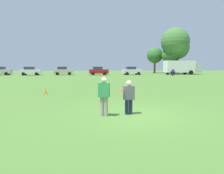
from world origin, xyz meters
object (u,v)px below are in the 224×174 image
object	(u,v)px
parked_car_mid_left	(31,71)
parked_car_near_right	(132,71)
bystander_far_jogger	(173,72)
parked_car_near_left	(1,71)
frisbee	(121,91)
parked_car_mid_right	(98,71)
box_truck	(182,67)
player_defender	(129,96)
player_thrower	(104,94)
traffic_cone	(45,91)
parked_car_center	(63,71)

from	to	relation	value
parked_car_mid_left	parked_car_near_right	world-z (taller)	same
bystander_far_jogger	parked_car_near_left	bearing A→B (deg)	167.17
frisbee	parked_car_mid_right	distance (m)	37.35
parked_car_mid_left	box_truck	world-z (taller)	box_truck
bystander_far_jogger	box_truck	bearing A→B (deg)	56.57
parked_car_near_left	parked_car_mid_left	size ratio (longest dim) A/B	1.00
player_defender	frisbee	bearing A→B (deg)	-157.53
player_thrower	player_defender	size ratio (longest dim) A/B	1.11
traffic_cone	parked_car_mid_right	xyz separation A→B (m)	(4.80, 30.04, 0.69)
parked_car_center	parked_car_mid_right	world-z (taller)	same
traffic_cone	parked_car_near_left	size ratio (longest dim) A/B	0.11
player_defender	parked_car_near_left	xyz separation A→B (m)	(-21.48, 38.33, 0.09)
parked_car_mid_left	parked_car_mid_right	world-z (taller)	same
player_defender	bystander_far_jogger	bearing A→B (deg)	65.47
frisbee	traffic_cone	world-z (taller)	frisbee
parked_car_mid_right	parked_car_near_right	distance (m)	7.42
traffic_cone	parked_car_mid_left	xyz separation A→B (m)	(-9.67, 29.95, 0.69)
traffic_cone	player_defender	bearing A→B (deg)	-53.99
frisbee	bystander_far_jogger	xyz separation A→B (m)	(14.20, 30.45, -0.20)
frisbee	player_thrower	bearing A→B (deg)	-173.10
player_thrower	parked_car_near_left	bearing A→B (deg)	117.84
player_thrower	parked_car_mid_left	distance (m)	39.80
parked_car_mid_left	parked_car_near_right	bearing A→B (deg)	0.29
parked_car_near_left	parked_car_mid_left	xyz separation A→B (m)	(6.61, -1.23, 0.00)
player_thrower	traffic_cone	bearing A→B (deg)	118.95
parked_car_center	traffic_cone	bearing A→B (deg)	-84.61
parked_car_center	player_defender	bearing A→B (deg)	-77.94
parked_car_near_left	parked_car_near_right	xyz separation A→B (m)	(28.50, -1.12, 0.00)
player_defender	parked_car_mid_left	distance (m)	39.97
parked_car_near_right	bystander_far_jogger	world-z (taller)	parked_car_near_right
traffic_cone	parked_car_mid_right	distance (m)	30.43
player_defender	traffic_cone	size ratio (longest dim) A/B	3.14
box_truck	bystander_far_jogger	distance (m)	9.32
bystander_far_jogger	parked_car_center	bearing A→B (deg)	160.67
parked_car_near_right	player_thrower	bearing A→B (deg)	-102.24
parked_car_near_left	parked_car_near_right	bearing A→B (deg)	-2.25
parked_car_near_left	bystander_far_jogger	distance (m)	36.21
traffic_cone	parked_car_center	distance (m)	30.98
player_thrower	parked_car_near_right	distance (m)	38.33
frisbee	parked_car_near_right	distance (m)	38.09
parked_car_mid_left	box_truck	size ratio (longest dim) A/B	0.50
parked_car_mid_left	parked_car_mid_right	bearing A→B (deg)	0.35
frisbee	parked_car_mid_left	size ratio (longest dim) A/B	0.06
player_thrower	parked_car_mid_left	bearing A→B (deg)	110.23
parked_car_center	parked_car_mid_right	size ratio (longest dim) A/B	1.00
player_defender	parked_car_near_right	xyz separation A→B (m)	(7.02, 37.22, 0.09)
parked_car_near_left	parked_car_mid_right	world-z (taller)	same
parked_car_near_left	parked_car_mid_left	world-z (taller)	same
player_defender	parked_car_mid_right	world-z (taller)	parked_car_mid_right
player_defender	parked_car_mid_left	world-z (taller)	parked_car_mid_left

